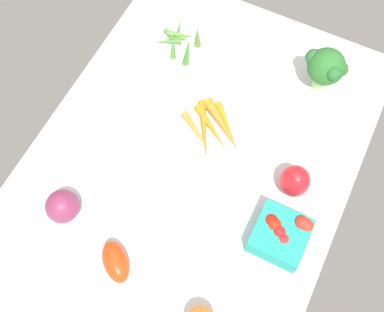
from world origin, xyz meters
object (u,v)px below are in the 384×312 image
okra_pile (180,40)px  berry_basket (281,234)px  bell_pepper_red (295,181)px  carrot_bunch (214,127)px  broccoli_head (326,67)px  red_onion_center (63,206)px  roma_tomato (116,262)px

okra_pile → berry_basket: bearing=-131.1°
bell_pepper_red → carrot_bunch: bearing=75.2°
carrot_bunch → bell_pepper_red: (-6.21, -23.45, 3.36)cm
berry_basket → broccoli_head: size_ratio=0.87×
carrot_bunch → bell_pepper_red: 24.49cm
red_onion_center → roma_tomato: bearing=-107.9°
okra_pile → red_onion_center: (-56.16, 1.64, 3.07)cm
berry_basket → broccoli_head: broccoli_head is taller
berry_basket → roma_tomato: (-21.78, 30.34, -0.57)cm
okra_pile → red_onion_center: 56.26cm
broccoli_head → red_onion_center: broccoli_head is taller
berry_basket → roma_tomato: 37.36cm
broccoli_head → bell_pepper_red: (-30.39, -4.18, -4.00)cm
roma_tomato → okra_pile: (61.64, 15.32, -1.86)cm
carrot_bunch → roma_tomato: size_ratio=1.84×
carrot_bunch → bell_pepper_red: bell_pepper_red is taller
bell_pepper_red → roma_tomato: bell_pepper_red is taller
carrot_bunch → red_onion_center: (-35.26, 21.88, 2.73)cm
broccoli_head → roma_tomato: (-64.93, 24.19, -5.83)cm
bell_pepper_red → okra_pile: size_ratio=0.64×
broccoli_head → bell_pepper_red: 30.94cm
okra_pile → red_onion_center: red_onion_center is taller
bell_pepper_red → roma_tomato: size_ratio=0.93×
bell_pepper_red → okra_pile: bell_pepper_red is taller
bell_pepper_red → okra_pile: 51.55cm
bell_pepper_red → roma_tomato: bearing=140.6°
bell_pepper_red → red_onion_center: (-29.04, 45.33, -0.63)cm
broccoli_head → carrot_bunch: bearing=141.4°
okra_pile → bell_pepper_red: bearing=-121.8°
carrot_bunch → berry_basket: bearing=-126.7°
broccoli_head → bell_pepper_red: size_ratio=1.49×
carrot_bunch → bell_pepper_red: size_ratio=1.99×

